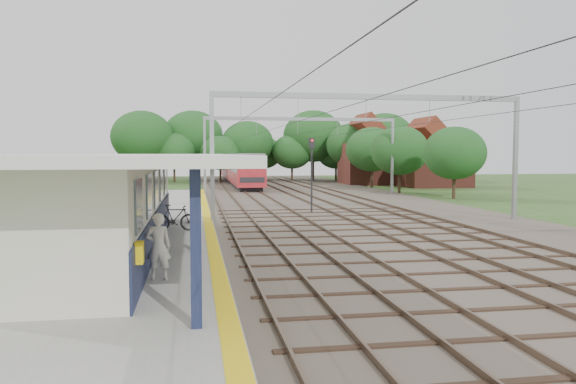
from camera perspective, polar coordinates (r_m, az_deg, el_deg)
ground at (r=15.81m, az=12.98°, el=-10.16°), size 160.00×160.00×0.00m
ballast_bed at (r=45.41m, az=3.14°, el=-0.81°), size 18.00×90.00×0.10m
platform at (r=28.44m, az=-12.65°, el=-3.51°), size 5.00×52.00×0.35m
yellow_stripe at (r=28.38m, az=-8.10°, el=-3.11°), size 0.45×52.00×0.01m
station_building at (r=21.43m, az=-17.42°, el=-1.00°), size 3.41×18.00×3.40m
canopy at (r=20.24m, az=-14.79°, el=3.31°), size 6.40×20.00×3.44m
rail_tracks at (r=44.92m, az=0.03°, el=-0.69°), size 11.80×88.00×0.15m
catenary_system at (r=40.55m, az=3.79°, el=6.34°), size 17.22×88.00×7.00m
tree_band at (r=71.95m, az=-1.72°, el=4.84°), size 31.72×30.88×8.82m
house_near at (r=65.91m, az=14.62°, el=3.12°), size 7.00×6.12×7.89m
house_far at (r=69.69m, az=8.84°, el=3.44°), size 8.00×6.12×8.66m
person at (r=15.88m, az=-13.04°, el=-5.40°), size 0.70×0.48×1.86m
bicycle at (r=25.56m, az=-11.42°, el=-2.59°), size 1.99×0.58×1.19m
train at (r=70.52m, az=-5.10°, el=2.53°), size 2.81×34.98×3.70m
signal_post at (r=35.16m, az=2.42°, el=2.79°), size 0.38×0.33×4.77m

